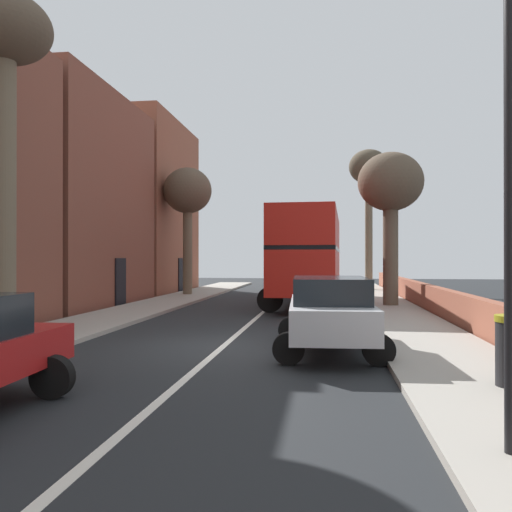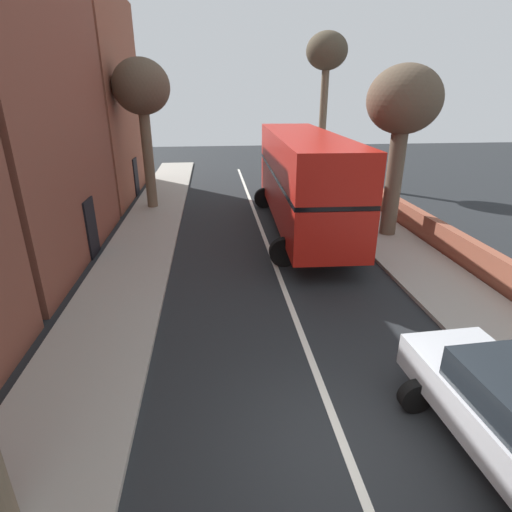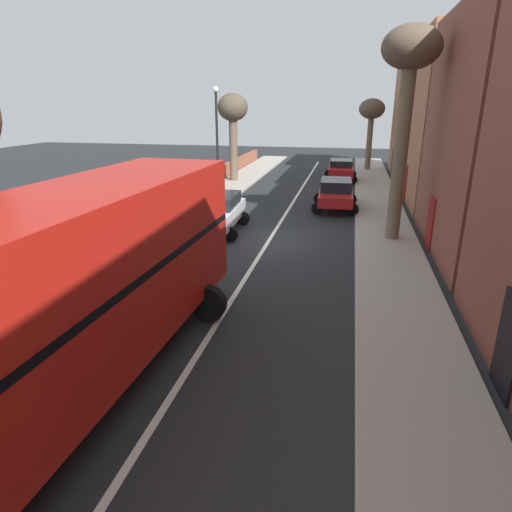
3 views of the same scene
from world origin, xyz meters
TOP-DOWN VIEW (x-y plane):
  - ground_plane at (0.00, 0.00)m, footprint 84.00×84.00m
  - road_centre_line at (0.00, 0.00)m, footprint 0.16×54.00m
  - sidewalk_left at (-4.90, 0.00)m, footprint 2.60×60.00m
  - double_decker_bus at (1.70, 11.66)m, footprint 3.85×11.33m
  - street_tree_right_3 at (5.12, 21.70)m, footprint 2.51×2.51m
  - street_tree_left_4 at (-5.18, 15.96)m, footprint 2.66×2.66m
  - street_tree_right_5 at (5.14, 10.51)m, footprint 2.75×2.75m

SIDE VIEW (x-z plane):
  - ground_plane at x=0.00m, z-range 0.00..0.00m
  - road_centre_line at x=0.00m, z-range 0.00..0.01m
  - sidewalk_left at x=-4.90m, z-range 0.00..0.12m
  - double_decker_bus at x=1.70m, z-range 0.33..4.39m
  - street_tree_right_5 at x=5.14m, z-range 1.85..8.32m
  - street_tree_left_4 at x=-5.18m, z-range 2.13..9.12m
  - street_tree_right_3 at x=5.12m, z-range 3.04..11.94m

